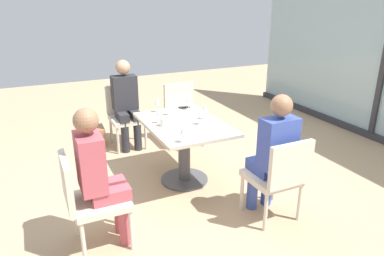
{
  "coord_description": "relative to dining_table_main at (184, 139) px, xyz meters",
  "views": [
    {
      "loc": [
        3.47,
        -1.54,
        2.07
      ],
      "look_at": [
        0.0,
        0.1,
        0.65
      ],
      "focal_mm": 33.36,
      "sensor_mm": 36.0,
      "label": 1
    }
  ],
  "objects": [
    {
      "name": "chair_far_left",
      "position": [
        -1.11,
        0.48,
        -0.04
      ],
      "size": [
        0.5,
        0.46,
        0.87
      ],
      "color": "beige",
      "rests_on": "ground_plane"
    },
    {
      "name": "coffee_cup",
      "position": [
        0.01,
        -0.25,
        0.24
      ],
      "size": [
        0.08,
        0.08,
        0.09
      ],
      "primitive_type": "cylinder",
      "color": "white",
      "rests_on": "dining_table_main"
    },
    {
      "name": "dining_table_main",
      "position": [
        0.0,
        0.0,
        0.0
      ],
      "size": [
        1.21,
        0.84,
        0.73
      ],
      "color": "#BCB29E",
      "rests_on": "ground_plane"
    },
    {
      "name": "person_side_end",
      "position": [
        -1.28,
        -0.32,
        0.17
      ],
      "size": [
        0.39,
        0.34,
        1.26
      ],
      "color": "#28282D",
      "rests_on": "ground_plane"
    },
    {
      "name": "person_front_right",
      "position": [
        0.74,
        -1.11,
        0.17
      ],
      "size": [
        0.34,
        0.39,
        1.26
      ],
      "color": "#B24C56",
      "rests_on": "ground_plane"
    },
    {
      "name": "wine_glass_2",
      "position": [
        -0.1,
        -0.25,
        0.33
      ],
      "size": [
        0.07,
        0.07,
        0.18
      ],
      "color": "silver",
      "rests_on": "dining_table_main"
    },
    {
      "name": "cell_phone_on_table",
      "position": [
        -0.53,
        0.24,
        0.2
      ],
      "size": [
        0.1,
        0.16,
        0.01
      ],
      "primitive_type": "cube",
      "rotation": [
        0.0,
        0.0,
        -0.24
      ],
      "color": "black",
      "rests_on": "dining_table_main"
    },
    {
      "name": "wine_glass_0",
      "position": [
        0.53,
        -0.24,
        0.33
      ],
      "size": [
        0.07,
        0.07,
        0.18
      ],
      "color": "silver",
      "rests_on": "dining_table_main"
    },
    {
      "name": "handbag_0",
      "position": [
        -1.53,
        -0.7,
        -0.39
      ],
      "size": [
        0.31,
        0.18,
        0.28
      ],
      "primitive_type": "cube",
      "rotation": [
        0.0,
        0.0,
        -0.06
      ],
      "color": "#A3704C",
      "rests_on": "ground_plane"
    },
    {
      "name": "wine_glass_1",
      "position": [
        -0.32,
        -0.04,
        0.33
      ],
      "size": [
        0.07,
        0.07,
        0.18
      ],
      "color": "silver",
      "rests_on": "dining_table_main"
    },
    {
      "name": "wine_glass_3",
      "position": [
        0.14,
        0.14,
        0.33
      ],
      "size": [
        0.07,
        0.07,
        0.18
      ],
      "color": "silver",
      "rests_on": "dining_table_main"
    },
    {
      "name": "chair_front_right",
      "position": [
        0.74,
        -1.22,
        -0.04
      ],
      "size": [
        0.46,
        0.5,
        0.87
      ],
      "color": "beige",
      "rests_on": "ground_plane"
    },
    {
      "name": "person_far_right",
      "position": [
        1.01,
        0.48,
        0.17
      ],
      "size": [
        0.39,
        0.34,
        1.26
      ],
      "color": "#384C9E",
      "rests_on": "ground_plane"
    },
    {
      "name": "wine_glass_6",
      "position": [
        -0.01,
        0.27,
        0.33
      ],
      "size": [
        0.07,
        0.07,
        0.18
      ],
      "color": "silver",
      "rests_on": "dining_table_main"
    },
    {
      "name": "wine_glass_5",
      "position": [
        -0.43,
        0.25,
        0.33
      ],
      "size": [
        0.07,
        0.07,
        0.18
      ],
      "color": "silver",
      "rests_on": "dining_table_main"
    },
    {
      "name": "wine_glass_4",
      "position": [
        -0.5,
        -0.13,
        0.33
      ],
      "size": [
        0.07,
        0.07,
        0.18
      ],
      "color": "silver",
      "rests_on": "dining_table_main"
    },
    {
      "name": "chair_far_right",
      "position": [
        1.11,
        0.48,
        -0.04
      ],
      "size": [
        0.5,
        0.46,
        0.87
      ],
      "color": "beige",
      "rests_on": "ground_plane"
    },
    {
      "name": "chair_side_end",
      "position": [
        -1.39,
        -0.32,
        -0.04
      ],
      "size": [
        0.5,
        0.46,
        0.87
      ],
      "color": "beige",
      "rests_on": "ground_plane"
    },
    {
      "name": "ground_plane",
      "position": [
        0.0,
        0.0,
        -0.53
      ],
      "size": [
        12.0,
        12.0,
        0.0
      ],
      "primitive_type": "plane",
      "color": "tan"
    }
  ]
}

